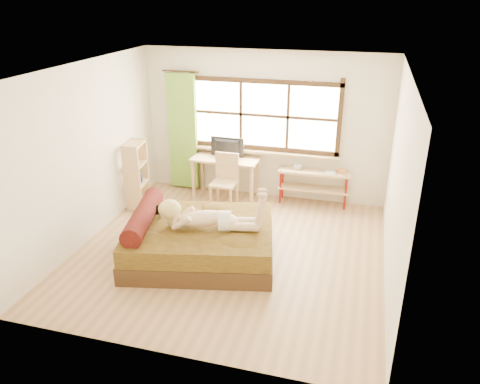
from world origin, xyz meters
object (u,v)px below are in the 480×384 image
(chair, at_px, (225,177))
(pipe_shelf, at_px, (314,180))
(bookshelf, at_px, (136,174))
(desk, at_px, (226,163))
(woman, at_px, (208,208))
(bed, at_px, (197,240))
(kitten, at_px, (156,209))

(chair, bearing_deg, pipe_shelf, 19.16)
(chair, height_order, pipe_shelf, chair)
(bookshelf, bearing_deg, desk, 20.73)
(chair, bearing_deg, woman, -78.23)
(pipe_shelf, distance_m, bookshelf, 3.21)
(bed, xyz_separation_m, pipe_shelf, (1.41, 2.33, 0.18))
(woman, distance_m, bookshelf, 2.38)
(desk, bearing_deg, bookshelf, -149.26)
(woman, bearing_deg, pipe_shelf, 50.64)
(woman, distance_m, kitten, 0.90)
(bed, height_order, chair, chair)
(bed, height_order, desk, bed)
(kitten, bearing_deg, chair, 60.47)
(woman, relative_size, bookshelf, 1.23)
(chair, xyz_separation_m, bookshelf, (-1.53, -0.43, 0.07))
(desk, distance_m, bookshelf, 1.63)
(bed, distance_m, desk, 2.25)
(woman, bearing_deg, desk, 88.64)
(bookshelf, bearing_deg, kitten, -61.01)
(kitten, relative_size, bookshelf, 0.26)
(kitten, xyz_separation_m, desk, (0.44, 2.10, 0.02))
(woman, relative_size, pipe_shelf, 1.14)
(bed, bearing_deg, pipe_shelf, 46.50)
(woman, xyz_separation_m, kitten, (-0.87, 0.15, -0.19))
(woman, height_order, kitten, woman)
(bookshelf, bearing_deg, woman, -46.26)
(kitten, distance_m, bookshelf, 1.64)
(desk, bearing_deg, chair, -72.31)
(desk, relative_size, chair, 1.29)
(kitten, height_order, desk, same)
(pipe_shelf, bearing_deg, bed, -122.74)
(woman, distance_m, pipe_shelf, 2.68)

